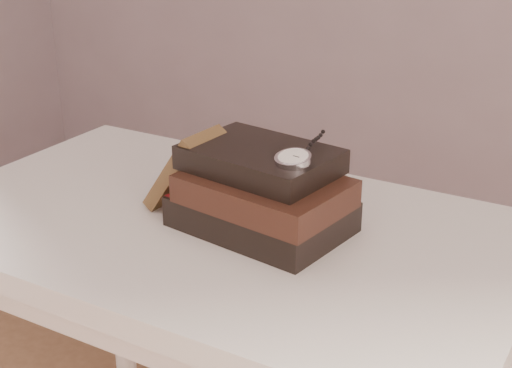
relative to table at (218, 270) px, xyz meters
The scene contains 5 objects.
table is the anchor object (origin of this frame).
book_stack 0.17m from the table, ahead, with size 0.29×0.22×0.13m.
journal 0.18m from the table, 166.52° to the left, with size 0.02×0.10×0.16m, color #3E2B17.
pocket_watch 0.28m from the table, ahead, with size 0.06×0.16×0.02m.
eyeglasses 0.20m from the table, 91.46° to the left, with size 0.13×0.14×0.05m.
Camera 1 is at (0.60, -0.57, 1.27)m, focal length 51.55 mm.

